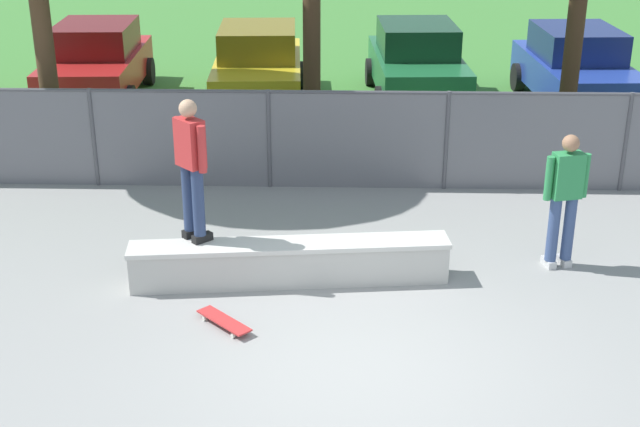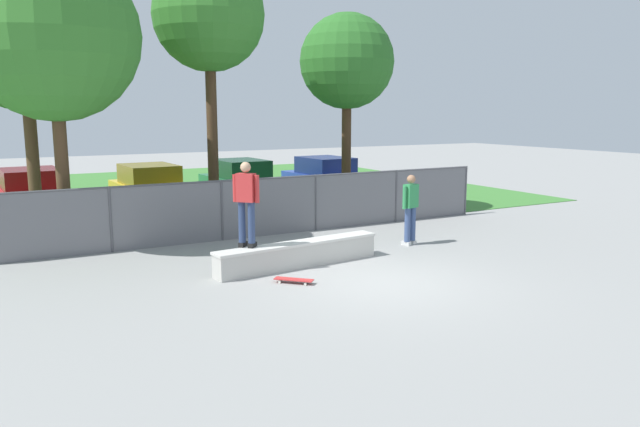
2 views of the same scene
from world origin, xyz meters
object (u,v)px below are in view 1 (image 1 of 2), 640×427
at_px(car_red, 97,62).
at_px(car_yellow, 258,66).
at_px(car_green, 417,62).
at_px(skateboard, 224,321).
at_px(skateboarder, 191,164).
at_px(car_blue, 576,67).
at_px(bystander, 565,195).
at_px(concrete_ledge, 290,262).

height_order(car_red, car_yellow, same).
bearing_deg(car_green, skateboard, -106.09).
height_order(skateboarder, car_blue, skateboarder).
distance_m(skateboard, car_yellow, 9.76).
distance_m(skateboarder, bystander, 4.77).
relative_size(car_green, car_blue, 1.00).
bearing_deg(car_red, bystander, -44.87).
height_order(concrete_ledge, car_red, car_red).
distance_m(concrete_ledge, car_green, 9.31).
xyz_separation_m(car_red, bystander, (8.29, -8.26, 0.17)).
relative_size(car_yellow, car_blue, 1.00).
height_order(concrete_ledge, car_blue, car_blue).
relative_size(concrete_ledge, car_green, 0.95).
height_order(concrete_ledge, car_green, car_green).
bearing_deg(skateboard, car_blue, 57.19).
xyz_separation_m(concrete_ledge, car_blue, (5.60, 8.61, 0.56)).
xyz_separation_m(car_blue, bystander, (-2.08, -8.03, 0.17)).
bearing_deg(car_yellow, skateboard, -87.04).
relative_size(skateboarder, skateboard, 2.57).
distance_m(car_green, bystander, 8.54).
relative_size(concrete_ledge, skateboard, 5.75).
distance_m(car_yellow, bystander, 9.27).
bearing_deg(car_yellow, bystander, -59.42).
bearing_deg(skateboard, car_red, 112.21).
relative_size(car_red, car_green, 1.00).
relative_size(car_red, car_blue, 1.00).
xyz_separation_m(skateboard, car_green, (2.93, 10.17, 0.77)).
bearing_deg(bystander, skateboarder, -173.78).
distance_m(car_red, bystander, 11.70).
distance_m(skateboard, bystander, 4.65).
bearing_deg(car_red, car_green, 1.50).
height_order(car_green, bystander, bystander).
distance_m(car_yellow, car_blue, 6.80).
height_order(car_blue, bystander, bystander).
bearing_deg(concrete_ledge, skateboard, -121.18).
xyz_separation_m(concrete_ledge, car_red, (-4.78, 8.84, 0.56)).
bearing_deg(skateboard, car_yellow, 92.96).
bearing_deg(car_blue, car_yellow, -179.60).
bearing_deg(skateboard, bystander, 22.35).
height_order(car_red, bystander, bystander).
bearing_deg(concrete_ledge, car_green, 76.07).
bearing_deg(car_yellow, skateboarder, -89.97).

